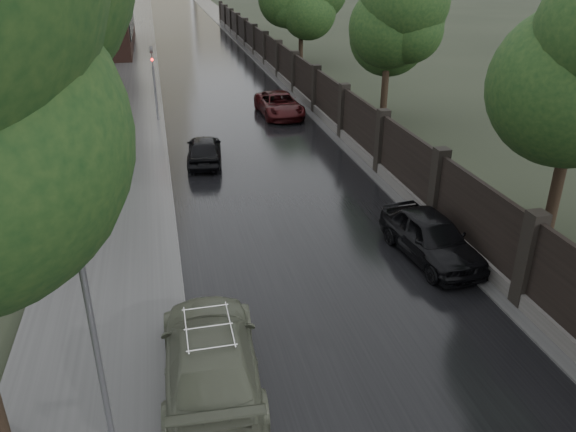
# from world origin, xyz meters

# --- Properties ---
(fence_right) EXTENTS (0.45, 75.72, 2.70)m
(fence_right) POSITION_xyz_m (4.60, 32.01, 1.01)
(fence_right) COLOR #383533
(fence_right) RESTS_ON ground
(tree_left_far) EXTENTS (4.25, 4.25, 7.39)m
(tree_left_far) POSITION_xyz_m (-8.00, 30.00, 5.24)
(tree_left_far) COLOR black
(tree_left_far) RESTS_ON ground
(tree_right_b) EXTENTS (4.08, 4.08, 7.01)m
(tree_right_b) POSITION_xyz_m (7.50, 22.00, 4.95)
(tree_right_b) COLOR black
(tree_right_b) RESTS_ON ground
(tree_right_c) EXTENTS (4.08, 4.08, 7.01)m
(tree_right_c) POSITION_xyz_m (7.50, 40.00, 4.95)
(tree_right_c) COLOR black
(tree_right_c) RESTS_ON ground
(lamp_post) EXTENTS (0.25, 0.12, 5.11)m
(lamp_post) POSITION_xyz_m (-5.40, 1.50, 2.67)
(lamp_post) COLOR #59595E
(lamp_post) RESTS_ON ground
(traffic_light) EXTENTS (0.16, 0.32, 4.00)m
(traffic_light) POSITION_xyz_m (-4.30, 24.99, 2.40)
(traffic_light) COLOR #59595E
(traffic_light) RESTS_ON ground
(volga_sedan) EXTENTS (2.26, 5.07, 1.45)m
(volga_sedan) POSITION_xyz_m (-3.60, 3.86, 0.72)
(volga_sedan) COLOR #4D5141
(volga_sedan) RESTS_ON ground
(hatchback_left) EXTENTS (1.84, 3.77, 1.24)m
(hatchback_left) POSITION_xyz_m (-2.43, 17.91, 0.62)
(hatchback_left) COLOR black
(hatchback_left) RESTS_ON ground
(car_right_near) EXTENTS (2.06, 4.28, 1.41)m
(car_right_near) POSITION_xyz_m (3.40, 7.88, 0.70)
(car_right_near) COLOR black
(car_right_near) RESTS_ON ground
(car_right_far) EXTENTS (2.28, 4.66, 1.28)m
(car_right_far) POSITION_xyz_m (2.41, 24.78, 0.64)
(car_right_far) COLOR black
(car_right_far) RESTS_ON ground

